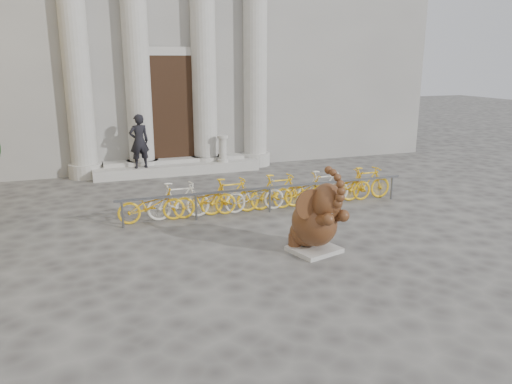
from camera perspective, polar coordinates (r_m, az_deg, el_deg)
name	(u,v)px	position (r m, az deg, el deg)	size (l,w,h in m)	color
ground	(269,270)	(10.02, 1.55, -8.95)	(80.00, 80.00, 0.00)	#474442
classical_building	(148,14)	(23.79, -12.29, 19.22)	(22.00, 10.70, 12.00)	gray
entrance_steps	(177,168)	(18.65, -8.98, 2.72)	(6.00, 1.20, 0.36)	#A8A59E
elephant_statue	(316,221)	(10.77, 6.87, -3.30)	(1.28, 1.54, 1.95)	#A8A59E
bike_rack	(266,192)	(13.78, 1.15, -0.05)	(8.22, 0.53, 1.00)	slate
pedestrian	(139,141)	(17.91, -13.21, 5.66)	(0.69, 0.45, 1.89)	black
balustrade_post	(223,150)	(18.62, -3.83, 4.84)	(0.40, 0.40, 0.99)	#A8A59E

